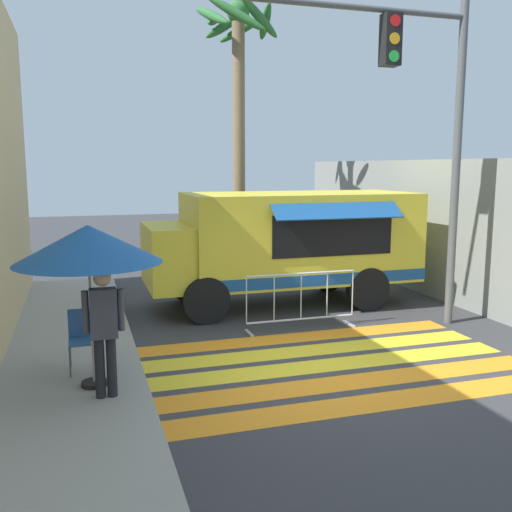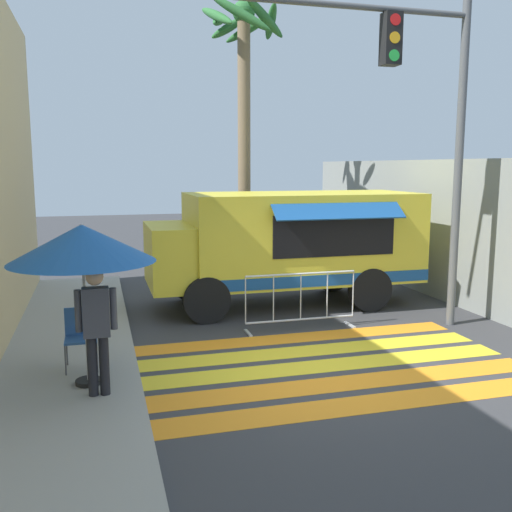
% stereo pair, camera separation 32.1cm
% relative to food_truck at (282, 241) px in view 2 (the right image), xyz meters
% --- Properties ---
extents(ground_plane, '(60.00, 60.00, 0.00)m').
position_rel_food_truck_xyz_m(ground_plane, '(-0.73, -4.15, -1.47)').
color(ground_plane, '#38383A').
extents(concrete_wall_right, '(0.20, 16.00, 3.28)m').
position_rel_food_truck_xyz_m(concrete_wall_right, '(3.84, -1.15, 0.17)').
color(concrete_wall_right, gray).
rests_on(concrete_wall_right, ground_plane).
extents(crosswalk_painted, '(6.40, 3.60, 0.01)m').
position_rel_food_truck_xyz_m(crosswalk_painted, '(-0.73, -4.00, -1.47)').
color(crosswalk_painted, orange).
rests_on(crosswalk_painted, ground_plane).
extents(food_truck, '(5.99, 2.74, 2.53)m').
position_rel_food_truck_xyz_m(food_truck, '(0.00, 0.00, 0.00)').
color(food_truck, yellow).
rests_on(food_truck, ground_plane).
extents(traffic_signal_pole, '(4.59, 0.29, 6.22)m').
position_rel_food_truck_xyz_m(traffic_signal_pole, '(1.83, -2.45, 2.80)').
color(traffic_signal_pole, '#515456').
rests_on(traffic_signal_pole, ground_plane).
extents(patio_umbrella, '(1.96, 1.96, 2.23)m').
position_rel_food_truck_xyz_m(patio_umbrella, '(-4.18, -4.10, 0.62)').
color(patio_umbrella, black).
rests_on(patio_umbrella, sidewalk_left).
extents(folding_chair, '(0.46, 0.46, 0.89)m').
position_rel_food_truck_xyz_m(folding_chair, '(-4.28, -3.36, -0.81)').
color(folding_chair, '#4C4C51').
rests_on(folding_chair, sidewalk_left).
extents(vendor_person, '(0.53, 0.23, 1.71)m').
position_rel_food_truck_xyz_m(vendor_person, '(-4.04, -4.54, -0.37)').
color(vendor_person, black).
rests_on(vendor_person, sidewalk_left).
extents(barricade_front, '(2.21, 0.44, 1.11)m').
position_rel_food_truck_xyz_m(barricade_front, '(-0.28, -1.98, -0.91)').
color(barricade_front, '#B7BABF').
rests_on(barricade_front, ground_plane).
extents(palm_tree, '(2.24, 2.33, 7.49)m').
position_rel_food_truck_xyz_m(palm_tree, '(-0.00, 3.47, 3.77)').
color(palm_tree, '#7A664C').
rests_on(palm_tree, ground_plane).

